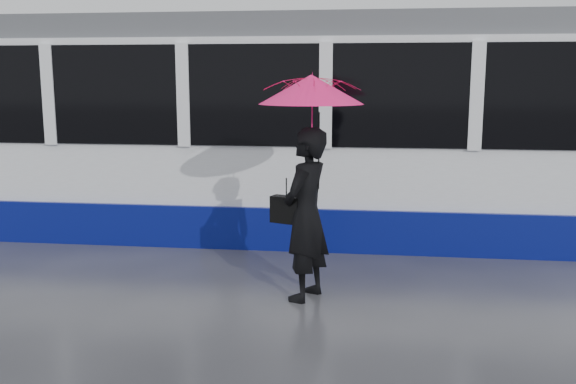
# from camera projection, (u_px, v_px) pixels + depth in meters

# --- Properties ---
(ground) EXTENTS (90.00, 90.00, 0.00)m
(ground) POSITION_uv_depth(u_px,v_px,m) (285.00, 278.00, 7.92)
(ground) COLOR #2E2E33
(ground) RESTS_ON ground
(rails) EXTENTS (34.00, 1.51, 0.02)m
(rails) POSITION_uv_depth(u_px,v_px,m) (306.00, 230.00, 10.36)
(rails) COLOR #3F3D38
(rails) RESTS_ON ground
(tram) EXTENTS (26.00, 2.56, 3.35)m
(tram) POSITION_uv_depth(u_px,v_px,m) (496.00, 132.00, 9.71)
(tram) COLOR white
(tram) RESTS_ON ground
(woman) EXTENTS (0.68, 0.82, 1.92)m
(woman) POSITION_uv_depth(u_px,v_px,m) (306.00, 215.00, 7.05)
(woman) COLOR black
(woman) RESTS_ON ground
(umbrella) EXTENTS (1.46, 1.46, 1.29)m
(umbrella) POSITION_uv_depth(u_px,v_px,m) (311.00, 110.00, 6.84)
(umbrella) COLOR #F1144F
(umbrella) RESTS_ON ground
(handbag) EXTENTS (0.37, 0.26, 0.48)m
(handbag) POSITION_uv_depth(u_px,v_px,m) (286.00, 210.00, 7.09)
(handbag) COLOR black
(handbag) RESTS_ON ground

